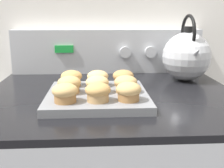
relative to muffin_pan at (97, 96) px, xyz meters
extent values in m
cube|color=white|center=(0.05, 0.44, 0.27)|extent=(8.00, 0.05, 2.40)
cube|color=black|center=(0.05, 0.08, -0.02)|extent=(0.79, 0.68, 0.02)
cube|color=#B7BABF|center=(0.05, 0.39, 0.08)|extent=(0.78, 0.05, 0.18)
cube|color=green|center=(-0.13, 0.36, 0.09)|extent=(0.07, 0.01, 0.03)
cylinder|color=#B7BABF|center=(0.12, 0.35, 0.08)|extent=(0.05, 0.02, 0.05)
cylinder|color=#B7BABF|center=(0.22, 0.35, 0.08)|extent=(0.05, 0.02, 0.05)
cylinder|color=#B7BABF|center=(0.32, 0.35, 0.08)|extent=(0.05, 0.02, 0.05)
cube|color=slate|center=(0.00, 0.00, 0.00)|extent=(0.29, 0.29, 0.02)
cylinder|color=olive|center=(-0.08, -0.08, 0.02)|extent=(0.06, 0.06, 0.02)
ellipsoid|color=tan|center=(-0.08, -0.08, 0.04)|extent=(0.07, 0.07, 0.04)
cylinder|color=tan|center=(0.00, -0.08, 0.02)|extent=(0.06, 0.06, 0.02)
ellipsoid|color=tan|center=(0.00, -0.08, 0.04)|extent=(0.07, 0.07, 0.04)
cylinder|color=olive|center=(0.08, -0.08, 0.02)|extent=(0.06, 0.06, 0.02)
ellipsoid|color=tan|center=(0.08, -0.08, 0.04)|extent=(0.07, 0.07, 0.04)
cylinder|color=tan|center=(-0.08, 0.00, 0.02)|extent=(0.06, 0.06, 0.02)
ellipsoid|color=tan|center=(-0.08, 0.00, 0.04)|extent=(0.07, 0.07, 0.04)
cylinder|color=olive|center=(0.00, 0.00, 0.02)|extent=(0.06, 0.06, 0.02)
ellipsoid|color=tan|center=(0.00, 0.00, 0.04)|extent=(0.07, 0.07, 0.04)
cylinder|color=tan|center=(0.08, 0.00, 0.02)|extent=(0.06, 0.06, 0.02)
ellipsoid|color=tan|center=(0.08, 0.00, 0.04)|extent=(0.07, 0.07, 0.04)
cylinder|color=#A37A4C|center=(-0.08, 0.08, 0.02)|extent=(0.06, 0.06, 0.02)
ellipsoid|color=tan|center=(-0.08, 0.08, 0.04)|extent=(0.07, 0.07, 0.04)
cylinder|color=#A37A4C|center=(0.00, 0.08, 0.02)|extent=(0.06, 0.06, 0.02)
ellipsoid|color=tan|center=(0.00, 0.08, 0.04)|extent=(0.07, 0.07, 0.04)
cylinder|color=#A37A4C|center=(0.08, 0.08, 0.02)|extent=(0.06, 0.06, 0.02)
ellipsoid|color=#B2844C|center=(0.08, 0.08, 0.04)|extent=(0.07, 0.07, 0.04)
sphere|color=silver|center=(0.33, 0.23, 0.08)|extent=(0.18, 0.18, 0.18)
cylinder|color=black|center=(0.33, 0.23, 0.18)|extent=(0.03, 0.03, 0.02)
cone|color=silver|center=(0.33, 0.15, 0.10)|extent=(0.04, 0.09, 0.07)
torus|color=black|center=(0.33, 0.23, 0.16)|extent=(0.02, 0.14, 0.14)
camera|label=1|loc=(0.00, -0.78, 0.23)|focal=45.00mm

